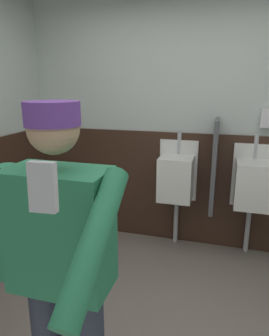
% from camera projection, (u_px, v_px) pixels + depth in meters
% --- Properties ---
extents(wall_back, '(4.10, 0.12, 2.61)m').
position_uv_depth(wall_back, '(192.00, 124.00, 3.25)').
color(wall_back, silver).
rests_on(wall_back, ground_plane).
extents(wainscot_band_back, '(3.50, 0.03, 1.22)m').
position_uv_depth(wainscot_band_back, '(188.00, 189.00, 3.36)').
color(wainscot_band_back, '#382319').
rests_on(wainscot_band_back, ground_plane).
extents(urinal_left, '(0.40, 0.34, 1.24)m').
position_uv_depth(urinal_left, '(176.00, 177.00, 3.21)').
color(urinal_left, white).
rests_on(urinal_left, ground_plane).
extents(urinal_middle, '(0.40, 0.34, 1.24)m').
position_uv_depth(urinal_middle, '(253.00, 184.00, 3.01)').
color(urinal_middle, white).
rests_on(urinal_middle, ground_plane).
extents(privacy_divider_panel, '(0.04, 0.40, 0.90)m').
position_uv_depth(privacy_divider_panel, '(214.00, 166.00, 3.00)').
color(privacy_divider_panel, '#4C4C51').
extents(person, '(0.64, 0.60, 1.66)m').
position_uv_depth(person, '(61.00, 264.00, 1.34)').
color(person, '#2D3342').
rests_on(person, ground_plane).
extents(cell_phone, '(0.06, 0.03, 0.11)m').
position_uv_depth(cell_phone, '(43.00, 187.00, 0.66)').
color(cell_phone, silver).
extents(soap_dispenser, '(0.10, 0.07, 0.18)m').
position_uv_depth(soap_dispenser, '(266.00, 118.00, 2.94)').
color(soap_dispenser, silver).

